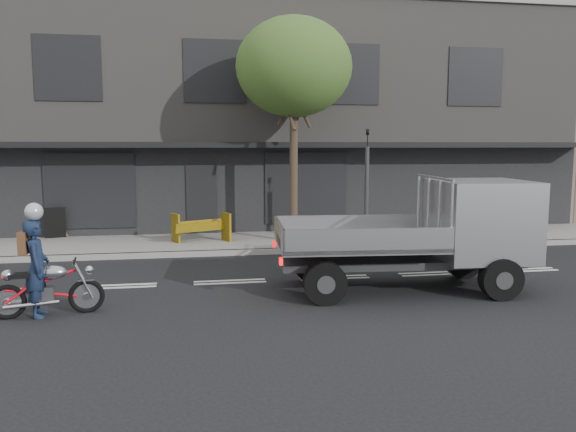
# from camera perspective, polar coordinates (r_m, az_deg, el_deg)

# --- Properties ---
(ground) EXTENTS (80.00, 80.00, 0.00)m
(ground) POSITION_cam_1_polar(r_m,az_deg,el_deg) (12.67, -5.92, -6.69)
(ground) COLOR black
(ground) RESTS_ON ground
(sidewalk) EXTENTS (32.00, 3.20, 0.15)m
(sidewalk) POSITION_cam_1_polar(r_m,az_deg,el_deg) (17.25, -6.94, -2.74)
(sidewalk) COLOR gray
(sidewalk) RESTS_ON ground
(kerb) EXTENTS (32.00, 0.20, 0.15)m
(kerb) POSITION_cam_1_polar(r_m,az_deg,el_deg) (15.68, -6.66, -3.73)
(kerb) COLOR gray
(kerb) RESTS_ON ground
(building_main) EXTENTS (26.00, 10.00, 8.00)m
(building_main) POSITION_cam_1_polar(r_m,az_deg,el_deg) (23.61, -7.87, 9.46)
(building_main) COLOR slate
(building_main) RESTS_ON ground
(street_tree) EXTENTS (3.40, 3.40, 6.74)m
(street_tree) POSITION_cam_1_polar(r_m,az_deg,el_deg) (16.90, 0.59, 14.82)
(street_tree) COLOR #382B21
(street_tree) RESTS_ON ground
(traffic_light_pole) EXTENTS (0.12, 0.12, 3.50)m
(traffic_light_pole) POSITION_cam_1_polar(r_m,az_deg,el_deg) (16.46, 7.98, 2.30)
(traffic_light_pole) COLOR #2D2D30
(traffic_light_pole) RESTS_ON ground
(motorcycle) EXTENTS (1.94, 0.56, 1.00)m
(motorcycle) POSITION_cam_1_polar(r_m,az_deg,el_deg) (10.95, -23.27, -6.69)
(motorcycle) COLOR black
(motorcycle) RESTS_ON ground
(rider) EXTENTS (0.51, 0.69, 1.74)m
(rider) POSITION_cam_1_polar(r_m,az_deg,el_deg) (10.91, -24.13, -4.87)
(rider) COLOR #16223D
(rider) RESTS_ON ground
(flatbed_ute) EXTENTS (5.35, 2.50, 2.41)m
(flatbed_ute) POSITION_cam_1_polar(r_m,az_deg,el_deg) (12.33, 16.86, -0.84)
(flatbed_ute) COLOR black
(flatbed_ute) RESTS_ON ground
(construction_barrier) EXTENTS (1.74, 1.25, 0.90)m
(construction_barrier) POSITION_cam_1_polar(r_m,az_deg,el_deg) (16.85, -8.81, -1.20)
(construction_barrier) COLOR yellow
(construction_barrier) RESTS_ON sidewalk
(sandwich_board) EXTENTS (0.70, 0.56, 0.97)m
(sandwich_board) POSITION_cam_1_polar(r_m,az_deg,el_deg) (18.93, -22.58, -0.64)
(sandwich_board) COLOR black
(sandwich_board) RESTS_ON sidewalk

